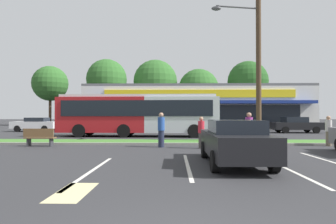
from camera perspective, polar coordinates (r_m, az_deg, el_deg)
The scene contains 23 objects.
grass_median at distance 16.96m, azimuth 1.76°, elevation -6.08°, with size 56.00×2.20×0.12m, color #427A2D.
curb_lip at distance 15.74m, azimuth 1.80°, elevation -6.49°, with size 56.00×0.24×0.12m, color gray.
parking_stripe_0 at distance 8.81m, azimuth -15.22°, elevation -11.44°, with size 0.12×4.80×0.01m, color silver.
parking_stripe_1 at distance 9.44m, azimuth 3.99°, elevation -10.73°, with size 0.12×4.80×0.01m, color silver.
parking_stripe_2 at distance 9.43m, azimuth 23.35°, elevation -10.68°, with size 0.12×4.80×0.01m, color silver.
parking_stripe_3 at distance 11.65m, azimuth 30.25°, elevation -8.72°, with size 0.12×4.80×0.01m, color silver.
lot_arrow at distance 6.60m, azimuth -18.71°, elevation -15.10°, with size 0.70×1.60×0.01m, color beige.
storefront_building at distance 39.16m, azimuth 5.56°, elevation 0.87°, with size 27.92×13.67×5.43m.
tree_far_left at distance 50.62m, azimuth -22.79°, elevation 5.33°, with size 5.77×5.77×9.83m.
tree_left at distance 46.72m, azimuth -12.33°, elevation 6.48°, with size 6.47×6.47×10.73m.
tree_mid_left at distance 47.62m, azimuth -2.60°, elevation 6.14°, with size 7.36×7.36×11.01m.
tree_mid at distance 47.37m, azimuth 6.22°, elevation 4.64°, with size 6.71×6.71×9.42m.
tree_mid_right at distance 48.79m, azimuth 15.89°, elevation 6.02°, with size 6.66×6.66×10.68m.
utility_pole at distance 17.85m, azimuth 17.51°, elevation 13.12°, with size 3.12×2.39×11.10m.
city_bus at distance 22.14m, azimuth -5.98°, elevation -0.39°, with size 12.44×2.96×3.25m.
bus_stop_bench at distance 16.48m, azimuth -24.64°, elevation -4.62°, with size 1.60×0.45×0.95m.
car_0 at distance 29.26m, azimuth 24.56°, elevation -2.35°, with size 4.51×2.01×1.50m.
car_1 at distance 9.77m, azimuth 13.26°, elevation -5.78°, with size 1.91×4.55×1.50m.
car_3 at distance 31.86m, azimuth -25.31°, elevation -2.25°, with size 4.44×1.87×1.43m.
pedestrian_near_bench at distance 17.40m, azimuth 29.80°, elevation -3.35°, with size 0.33×0.33×1.63m.
pedestrian_by_pole at distance 14.59m, azimuth -1.39°, elevation -3.63°, with size 0.36×0.36×1.80m.
pedestrian_mid at distance 14.65m, azimuth 16.14°, elevation -3.59°, with size 0.36×0.36×1.79m.
pedestrian_far at distance 14.16m, azimuth 6.76°, elevation -4.15°, with size 0.32×0.32×1.58m.
Camera 1 is at (-0.15, -2.88, 1.65)m, focal length 30.03 mm.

